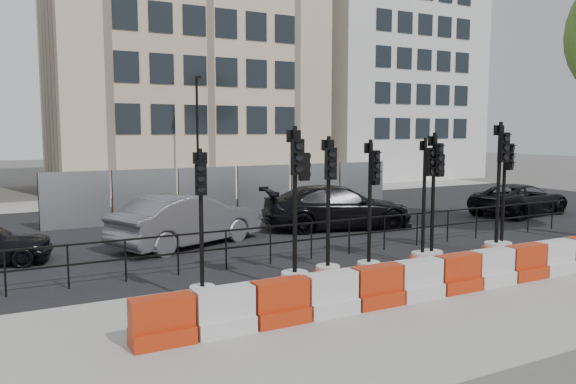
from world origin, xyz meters
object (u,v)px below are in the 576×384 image
traffic_signal_a (202,273)px  traffic_signal_h (502,232)px  traffic_signal_d (370,246)px  car_c (338,207)px

traffic_signal_a → traffic_signal_h: size_ratio=0.92×
traffic_signal_a → traffic_signal_d: bearing=17.2°
traffic_signal_a → car_c: bearing=56.4°
traffic_signal_a → traffic_signal_d: (4.06, 0.06, 0.13)m
traffic_signal_a → traffic_signal_d: size_ratio=0.96×
traffic_signal_d → traffic_signal_h: size_ratio=0.97×
traffic_signal_a → traffic_signal_h: 8.54m
traffic_signal_h → traffic_signal_a: bearing=162.0°
traffic_signal_d → car_c: (2.93, 5.81, -0.00)m
traffic_signal_a → traffic_signal_h: traffic_signal_h is taller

